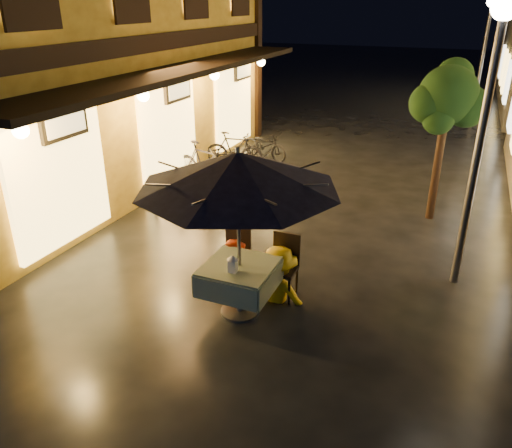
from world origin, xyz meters
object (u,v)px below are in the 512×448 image
at_px(streetlamp_near, 488,97).
at_px(patio_umbrella, 238,170).
at_px(cafe_table, 240,277).
at_px(table_lantern, 233,263).
at_px(bicycle_0, 189,190).
at_px(person_orange, 232,241).
at_px(person_yellow, 279,249).

bearing_deg(streetlamp_near, patio_umbrella, -142.96).
distance_m(cafe_table, patio_umbrella, 1.56).
bearing_deg(table_lantern, bicycle_0, 127.99).
distance_m(cafe_table, person_orange, 0.75).
distance_m(streetlamp_near, cafe_table, 4.22).
bearing_deg(person_yellow, table_lantern, 66.71).
bearing_deg(patio_umbrella, streetlamp_near, 37.04).
height_order(person_yellow, bicycle_0, person_yellow).
bearing_deg(patio_umbrella, person_orange, 122.91).
relative_size(table_lantern, person_orange, 0.16).
distance_m(patio_umbrella, person_yellow, 1.51).
height_order(streetlamp_near, cafe_table, streetlamp_near).
xyz_separation_m(person_yellow, bicycle_0, (-2.96, 2.53, -0.38)).
relative_size(cafe_table, person_orange, 0.62).
height_order(cafe_table, patio_umbrella, patio_umbrella).
distance_m(cafe_table, bicycle_0, 4.08).
bearing_deg(streetlamp_near, person_yellow, -148.11).
xyz_separation_m(table_lantern, person_yellow, (0.36, 0.80, -0.11)).
xyz_separation_m(table_lantern, bicycle_0, (-2.60, 3.33, -0.49)).
bearing_deg(patio_umbrella, table_lantern, -90.00).
relative_size(streetlamp_near, cafe_table, 4.27).
xyz_separation_m(cafe_table, bicycle_0, (-2.60, 3.13, -0.16)).
xyz_separation_m(cafe_table, patio_umbrella, (0.00, -0.00, 1.56)).
height_order(streetlamp_near, table_lantern, streetlamp_near).
bearing_deg(table_lantern, patio_umbrella, 90.00).
height_order(table_lantern, person_orange, person_orange).
bearing_deg(bicycle_0, person_yellow, -145.12).
bearing_deg(cafe_table, patio_umbrella, -75.96).
distance_m(patio_umbrella, table_lantern, 1.25).
height_order(streetlamp_near, person_yellow, streetlamp_near).
bearing_deg(cafe_table, streetlamp_near, 37.04).
xyz_separation_m(streetlamp_near, patio_umbrella, (-2.81, -2.12, -0.77)).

